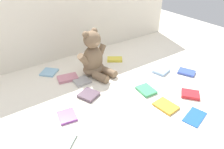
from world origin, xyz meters
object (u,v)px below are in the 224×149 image
(book_case_0, at_px, (187,72))
(book_case_3, at_px, (49,72))
(book_case_4, at_px, (82,81))
(book_case_8, at_px, (68,78))
(book_case_7, at_px, (64,143))
(book_case_2, at_px, (146,90))
(book_case_1, at_px, (115,59))
(book_case_12, at_px, (195,117))
(teddy_bear, at_px, (93,58))
(book_case_6, at_px, (89,95))
(book_case_5, at_px, (166,106))
(book_case_9, at_px, (190,94))
(book_case_11, at_px, (161,71))
(book_case_10, at_px, (67,116))

(book_case_0, distance_m, book_case_3, 0.94)
(book_case_4, height_order, book_case_8, book_case_8)
(book_case_4, relative_size, book_case_7, 0.83)
(book_case_2, distance_m, book_case_3, 0.67)
(book_case_1, bearing_deg, book_case_4, -35.97)
(book_case_12, bearing_deg, book_case_7, -124.76)
(teddy_bear, distance_m, book_case_0, 0.64)
(book_case_3, bearing_deg, book_case_6, -119.72)
(book_case_6, bearing_deg, book_case_3, 81.32)
(book_case_5, distance_m, book_case_6, 0.43)
(book_case_2, xyz_separation_m, book_case_12, (0.05, -0.30, -0.00))
(book_case_4, bearing_deg, book_case_12, -150.77)
(book_case_3, relative_size, book_case_7, 0.84)
(book_case_9, bearing_deg, book_case_5, 137.11)
(book_case_1, xyz_separation_m, book_case_2, (-0.07, -0.43, -0.00))
(book_case_0, height_order, book_case_1, same)
(teddy_bear, xyz_separation_m, book_case_0, (0.52, -0.36, -0.11))
(book_case_3, distance_m, book_case_11, 0.77)
(book_case_4, bearing_deg, book_case_9, -135.53)
(book_case_2, bearing_deg, book_case_1, 85.05)
(book_case_6, distance_m, book_case_9, 0.59)
(book_case_1, bearing_deg, book_case_10, -22.16)
(book_case_6, bearing_deg, book_case_7, -160.08)
(book_case_6, bearing_deg, book_case_4, 53.98)
(book_case_4, distance_m, book_case_6, 0.16)
(book_case_11, bearing_deg, book_case_0, 34.68)
(book_case_6, height_order, book_case_9, book_case_9)
(book_case_2, relative_size, book_case_6, 1.10)
(book_case_6, xyz_separation_m, book_case_12, (0.36, -0.46, -0.00))
(book_case_2, distance_m, book_case_5, 0.17)
(book_case_1, relative_size, book_case_7, 0.95)
(teddy_bear, height_order, book_case_5, teddy_bear)
(book_case_9, distance_m, book_case_12, 0.18)
(book_case_7, distance_m, book_case_10, 0.17)
(book_case_2, relative_size, book_case_8, 0.86)
(book_case_8, bearing_deg, book_case_11, -105.53)
(book_case_11, relative_size, book_case_12, 0.74)
(book_case_2, bearing_deg, book_case_11, 28.86)
(book_case_1, relative_size, book_case_10, 1.15)
(book_case_2, relative_size, book_case_3, 1.11)
(book_case_1, distance_m, book_case_9, 0.61)
(book_case_0, relative_size, book_case_12, 0.80)
(book_case_8, bearing_deg, book_case_9, -127.03)
(book_case_3, distance_m, book_case_6, 0.39)
(book_case_7, bearing_deg, book_case_12, 30.43)
(book_case_11, bearing_deg, book_case_12, -39.67)
(book_case_2, bearing_deg, book_case_10, 177.18)
(book_case_3, xyz_separation_m, book_case_12, (0.46, -0.83, -0.00))
(book_case_10, bearing_deg, book_case_1, -136.91)
(book_case_3, height_order, book_case_4, book_case_4)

